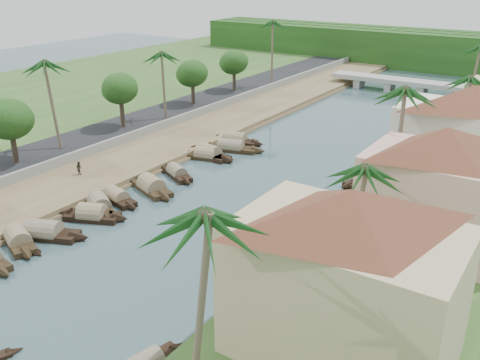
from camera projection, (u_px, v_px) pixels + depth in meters
The scene contains 38 objects.
ground at pixel (127, 261), 42.72m from camera, with size 220.00×220.00×0.00m, color #385055.
left_bank at pixel (148, 152), 66.20m from camera, with size 10.00×180.00×0.80m, color brown.
right_bank at pixel (437, 219), 48.29m from camera, with size 16.00×180.00×1.20m, color #2B4E1F.
road at pixel (100, 138), 70.41m from camera, with size 8.00×180.00×1.40m, color black.
retaining_wall at pixel (123, 139), 67.98m from camera, with size 0.40×180.00×1.10m, color gray.
treeline at pixel (447, 51), 118.61m from camera, with size 120.00×14.00×8.00m.
bridge at pixel (407, 83), 97.80m from camera, with size 28.00×4.00×2.40m.
building_near at pixel (345, 274), 29.09m from camera, with size 14.85×14.85×10.20m.
building_mid at pixel (440, 187), 41.06m from camera, with size 14.11×14.11×9.70m.
building_far at pixel (467, 136), 52.31m from camera, with size 15.59×15.59×10.20m.
sampan_3 at pixel (44, 233), 46.29m from camera, with size 8.64×4.92×2.30m.
sampan_4 at pixel (18, 240), 45.09m from camera, with size 7.56×4.32×2.15m.
sampan_5 at pixel (92, 215), 49.51m from camera, with size 7.22×4.46×2.27m.
sampan_6 at pixel (99, 205), 51.55m from camera, with size 7.23×5.16×2.21m.
sampan_7 at pixel (117, 197), 53.31m from camera, with size 7.33×3.16×1.95m.
sampan_8 at pixel (152, 187), 55.71m from camera, with size 8.18×4.64×2.45m.
sampan_9 at pixel (177, 173), 59.49m from camera, with size 7.09×4.49×1.88m.
sampan_10 at pixel (206, 156), 64.89m from camera, with size 7.62×3.26×2.08m.
sampan_11 at pixel (208, 154), 65.45m from camera, with size 8.46×2.76×2.37m.
sampan_12 at pixel (231, 148), 67.71m from camera, with size 9.36×4.17×2.20m.
sampan_13 at pixel (235, 140), 70.50m from camera, with size 8.44×3.25×2.26m.
sampan_15 at pixel (253, 263), 41.68m from camera, with size 4.52×7.00×1.95m.
sampan_16 at pixel (365, 179), 57.74m from camera, with size 3.98×7.55×1.89m.
canoe_1 at pixel (25, 248), 44.44m from camera, with size 4.45×0.78×0.72m.
canoe_2 at pixel (175, 174), 60.14m from camera, with size 4.82×0.98×0.70m.
palm_0 at pixel (188, 215), 22.44m from camera, with size 3.20×3.20×12.87m.
palm_1 at pixel (358, 169), 36.28m from camera, with size 3.20×3.20×9.65m.
palm_2 at pixel (405, 92), 45.46m from camera, with size 3.20×3.20×12.53m.
palm_3 at pixel (463, 79), 60.12m from camera, with size 3.20×3.20×10.56m.
palm_5 at pixel (49, 65), 60.85m from camera, with size 3.20×3.20×11.77m.
palm_6 at pixel (162, 55), 73.50m from camera, with size 3.20×3.20×10.78m.
palm_7 at pixel (476, 48), 73.42m from camera, with size 3.20×3.20×11.89m.
palm_8 at pixel (273, 23), 93.44m from camera, with size 3.20×3.20×12.81m.
tree_2 at pixel (10, 120), 58.16m from camera, with size 5.22×5.22×7.08m.
tree_3 at pixel (120, 89), 70.96m from camera, with size 4.74×4.74×7.20m.
tree_4 at pixel (192, 74), 83.12m from camera, with size 4.78×4.78×6.76m.
tree_5 at pixel (234, 63), 92.11m from camera, with size 4.74×4.74×6.83m.
person_far at pixel (79, 168), 57.84m from camera, with size 0.72×0.56×1.47m, color #353025.
Camera 1 is at (27.96, -26.06, 22.07)m, focal length 40.00 mm.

